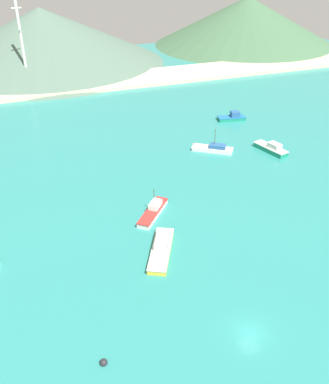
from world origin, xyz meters
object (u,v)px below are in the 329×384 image
fishing_boat_1 (153,211)px  radio_tower (21,40)px  fishing_boat_7 (232,117)px  buoy_0 (104,363)px  fishing_boat_8 (213,148)px  fishing_boat_2 (271,148)px  fishing_boat_5 (161,248)px

fishing_boat_1 → radio_tower: 90.58m
fishing_boat_7 → buoy_0: size_ratio=8.23×
fishing_boat_8 → fishing_boat_2: bearing=-22.2°
fishing_boat_7 → fishing_boat_5: bearing=-128.9°
fishing_boat_5 → fishing_boat_7: bearing=51.1°
fishing_boat_1 → fishing_boat_2: fishing_boat_1 is taller
fishing_boat_1 → fishing_boat_8: (22.13, 20.53, -0.07)m
fishing_boat_5 → fishing_boat_8: size_ratio=1.19×
fishing_boat_1 → fishing_boat_2: bearing=24.1°
fishing_boat_2 → fishing_boat_7: (1.37, 21.48, -0.07)m
fishing_boat_1 → fishing_boat_8: size_ratio=0.94×
fishing_boat_7 → fishing_boat_8: fishing_boat_8 is taller
buoy_0 → radio_tower: radio_tower is taller
fishing_boat_5 → radio_tower: (-10.91, 98.99, 14.53)m
fishing_boat_2 → buoy_0: (-50.54, -43.24, -0.69)m
fishing_boat_5 → fishing_boat_8: bearing=51.8°
fishing_boat_2 → radio_tower: bearing=123.3°
fishing_boat_8 → buoy_0: bearing=-128.3°
fishing_boat_2 → fishing_boat_1: bearing=-155.9°
fishing_boat_1 → fishing_boat_7: size_ratio=1.11×
fishing_boat_5 → fishing_boat_7: 61.03m
fishing_boat_8 → buoy_0: 61.54m
fishing_boat_7 → buoy_0: (-51.91, -64.73, -0.62)m
fishing_boat_5 → fishing_boat_2: bearing=35.2°
fishing_boat_1 → fishing_boat_2: size_ratio=0.97×
fishing_boat_2 → radio_tower: radio_tower is taller
fishing_boat_7 → fishing_boat_8: 21.44m
buoy_0 → radio_tower: size_ratio=0.03×
fishing_boat_2 → fishing_boat_5: fishing_boat_2 is taller
fishing_boat_1 → fishing_boat_5: (-2.38, -10.57, 0.01)m
buoy_0 → fishing_boat_1: bearing=60.1°
fishing_boat_5 → buoy_0: fishing_boat_5 is taller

